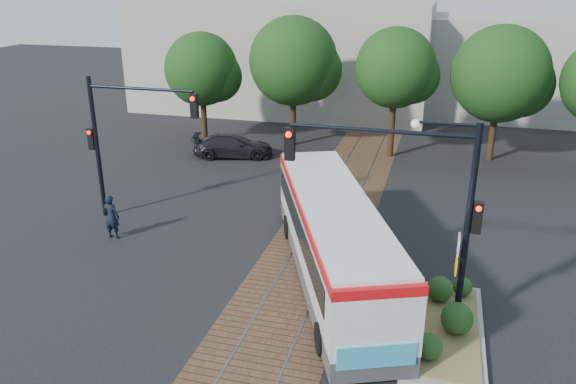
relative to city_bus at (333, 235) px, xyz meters
name	(u,v)px	position (x,y,z in m)	size (l,w,h in m)	color
ground	(293,292)	(-1.05, -1.21, -1.64)	(120.00, 120.00, 0.00)	black
trackbed	(319,240)	(-1.05, 2.79, -1.63)	(3.60, 40.00, 0.02)	brown
tree_row	(391,70)	(0.16, 15.21, 3.21)	(26.40, 5.60, 7.67)	#382314
warehouses	(383,59)	(-1.58, 27.54, 2.17)	(40.00, 13.00, 8.00)	#ADA899
city_bus	(333,235)	(0.00, 0.00, 0.00)	(6.34, 11.03, 2.94)	#424244
traffic_island	(446,321)	(3.77, -2.11, -1.31)	(2.20, 5.20, 1.13)	gray
signal_pole_main	(423,193)	(2.81, -2.02, 2.52)	(5.49, 0.46, 6.00)	black
signal_pole_left	(119,130)	(-9.42, 2.79, 2.23)	(4.99, 0.34, 6.00)	black
officer	(111,217)	(-8.97, 0.89, -0.74)	(0.65, 0.43, 1.79)	black
parked_car	(233,146)	(-8.23, 12.29, -0.99)	(1.83, 4.50, 1.31)	black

